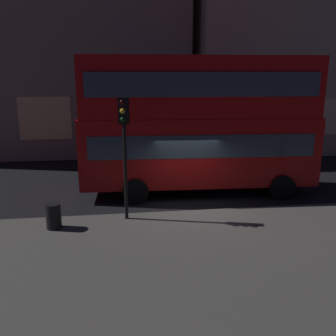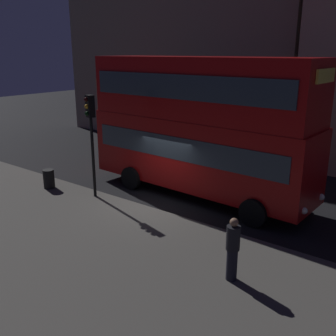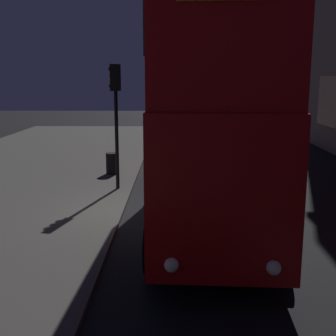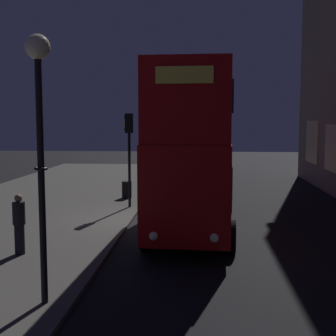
{
  "view_description": "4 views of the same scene",
  "coord_description": "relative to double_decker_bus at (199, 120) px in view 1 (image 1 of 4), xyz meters",
  "views": [
    {
      "loc": [
        -2.56,
        -12.73,
        4.91
      ],
      "look_at": [
        -0.67,
        1.31,
        1.3
      ],
      "focal_mm": 39.03,
      "sensor_mm": 36.0,
      "label": 1
    },
    {
      "loc": [
        8.95,
        -10.92,
        5.84
      ],
      "look_at": [
        0.15,
        0.71,
        1.41
      ],
      "focal_mm": 41.22,
      "sensor_mm": 36.0,
      "label": 2
    },
    {
      "loc": [
        12.1,
        1.06,
        3.8
      ],
      "look_at": [
        -0.29,
        0.86,
        1.26
      ],
      "focal_mm": 47.12,
      "sensor_mm": 36.0,
      "label": 3
    },
    {
      "loc": [
        17.42,
        2.27,
        3.95
      ],
      "look_at": [
        -1.16,
        0.91,
        1.99
      ],
      "focal_mm": 48.95,
      "sensor_mm": 36.0,
      "label": 4
    }
  ],
  "objects": [
    {
      "name": "litter_bin",
      "position": [
        -5.44,
        -3.44,
        -2.59
      ],
      "size": [
        0.48,
        0.48,
        0.82
      ],
      "primitive_type": "cylinder",
      "color": "black",
      "rests_on": "sidewalk_slab"
    },
    {
      "name": "building_plain_facade",
      "position": [
        10.26,
        10.12,
        6.27
      ],
      "size": [
        17.24,
        8.38,
        18.79
      ],
      "color": "tan",
      "rests_on": "ground"
    },
    {
      "name": "sidewalk_slab",
      "position": [
        -0.71,
        -7.15,
        -3.06
      ],
      "size": [
        44.0,
        9.42,
        0.12
      ],
      "primitive_type": "cube",
      "color": "#4C4944",
      "rests_on": "ground"
    },
    {
      "name": "building_with_clock",
      "position": [
        -7.47,
        11.0,
        5.27
      ],
      "size": [
        17.17,
        8.13,
        16.77
      ],
      "color": "gray",
      "rests_on": "ground"
    },
    {
      "name": "traffic_light_near_kerb",
      "position": [
        -3.11,
        -2.94,
        -0.05
      ],
      "size": [
        0.37,
        0.39,
        4.12
      ],
      "rotation": [
        0.0,
        0.0,
        -0.25
      ],
      "color": "black",
      "rests_on": "sidewalk_slab"
    },
    {
      "name": "double_decker_bus",
      "position": [
        0.0,
        0.0,
        0.0
      ],
      "size": [
        9.85,
        3.15,
        5.64
      ],
      "rotation": [
        0.0,
        0.0,
        -0.05
      ],
      "color": "#9E0C0C",
      "rests_on": "ground"
    },
    {
      "name": "ground_plane",
      "position": [
        -0.71,
        -2.04,
        -3.12
      ],
      "size": [
        80.0,
        80.0,
        0.0
      ],
      "primitive_type": "plane",
      "color": "black"
    }
  ]
}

